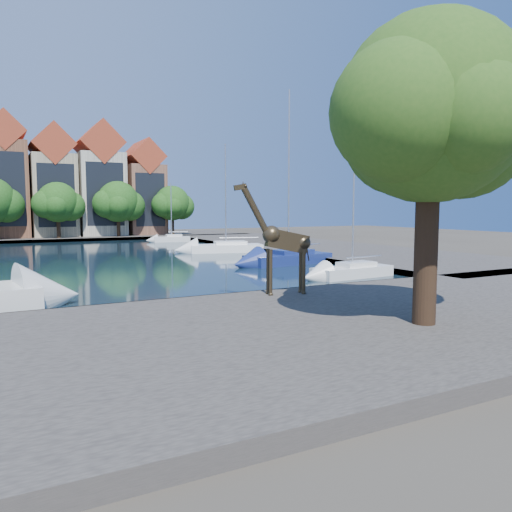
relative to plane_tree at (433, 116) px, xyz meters
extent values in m
plane|color=#38332B|center=(-7.62, 9.01, -7.67)|extent=(160.00, 160.00, 0.00)
cube|color=black|center=(-7.62, 33.01, -7.63)|extent=(38.00, 50.00, 0.08)
cube|color=#47433E|center=(-7.62, 2.01, -7.42)|extent=(50.00, 14.00, 0.50)
cube|color=#47433E|center=(-7.62, 65.01, -7.42)|extent=(60.00, 16.00, 0.50)
cube|color=#47433E|center=(17.38, 33.01, -7.42)|extent=(14.00, 52.00, 0.50)
cylinder|color=#332114|center=(-0.12, 0.01, -4.42)|extent=(0.80, 0.80, 5.50)
sphere|color=#284F16|center=(-0.12, 0.01, 0.25)|extent=(6.40, 6.40, 6.40)
sphere|color=#284F16|center=(1.80, 0.31, -0.39)|extent=(4.80, 4.80, 4.80)
sphere|color=#284F16|center=(-1.88, -0.39, -0.07)|extent=(4.48, 4.48, 4.48)
cube|color=brown|center=(-11.62, 65.01, -0.67)|extent=(5.39, 9.00, 13.00)
cube|color=maroon|center=(-11.62, 65.01, 7.04)|extent=(5.44, 9.18, 5.44)
cube|color=black|center=(-11.62, 60.53, -0.67)|extent=(4.40, 0.05, 9.75)
cube|color=tan|center=(-5.62, 65.01, -1.42)|extent=(5.88, 9.00, 11.50)
cube|color=maroon|center=(-5.62, 65.01, 5.65)|extent=(5.94, 9.18, 5.94)
cube|color=black|center=(-5.62, 60.53, -1.42)|extent=(4.80, 0.05, 8.62)
cube|color=#BDB5A1|center=(0.88, 65.01, -1.17)|extent=(6.37, 9.00, 12.00)
cube|color=maroon|center=(0.88, 65.01, 6.26)|extent=(6.43, 9.18, 6.43)
cube|color=black|center=(0.88, 60.53, -1.17)|extent=(5.20, 0.05, 9.00)
cube|color=brown|center=(7.38, 65.01, -1.92)|extent=(5.39, 9.00, 10.50)
cube|color=maroon|center=(7.38, 65.01, 4.54)|extent=(5.44, 9.18, 5.44)
cube|color=black|center=(7.38, 60.53, -1.92)|extent=(4.40, 0.05, 7.88)
sphere|color=#1E4012|center=(-11.82, 59.81, -2.77)|extent=(4.50, 4.50, 4.50)
cylinder|color=#332114|center=(-5.62, 59.51, -5.57)|extent=(0.50, 0.50, 3.20)
sphere|color=#1E4012|center=(-5.62, 59.51, -2.35)|extent=(5.40, 5.40, 5.40)
sphere|color=#1E4012|center=(-4.00, 59.81, -2.89)|extent=(4.05, 4.05, 4.05)
sphere|color=#1E4012|center=(-7.10, 59.11, -2.62)|extent=(3.78, 3.78, 3.78)
cylinder|color=#332114|center=(2.38, 59.51, -5.57)|extent=(0.50, 0.50, 3.20)
sphere|color=#1E4012|center=(2.38, 59.51, -2.23)|extent=(5.80, 5.80, 5.80)
sphere|color=#1E4012|center=(4.12, 59.81, -2.81)|extent=(4.35, 4.35, 4.35)
sphere|color=#1E4012|center=(0.79, 59.11, -2.52)|extent=(4.06, 4.06, 4.06)
cylinder|color=#332114|center=(10.38, 59.51, -5.57)|extent=(0.50, 0.50, 3.20)
sphere|color=#1E4012|center=(10.38, 59.51, -2.41)|extent=(5.20, 5.20, 5.20)
sphere|color=#1E4012|center=(11.94, 59.81, -2.93)|extent=(3.90, 3.90, 3.90)
sphere|color=#1E4012|center=(8.95, 59.11, -2.67)|extent=(3.64, 3.64, 3.64)
cylinder|color=#382C1C|center=(-2.10, 7.47, -6.09)|extent=(0.16, 0.16, 2.16)
cylinder|color=#382C1C|center=(-2.01, 7.91, -6.09)|extent=(0.16, 0.16, 2.16)
cylinder|color=#382C1C|center=(-0.50, 7.12, -6.09)|extent=(0.16, 0.16, 2.16)
cylinder|color=#382C1C|center=(-0.40, 7.56, -6.09)|extent=(0.16, 0.16, 2.16)
cube|color=#382C1C|center=(-1.20, 7.51, -4.66)|extent=(2.16, 1.00, 1.26)
cylinder|color=#382C1C|center=(-2.70, 7.84, -3.25)|extent=(1.41, 0.60, 2.23)
cube|color=#382C1C|center=(-3.42, 7.99, -2.16)|extent=(0.62, 0.31, 0.34)
cube|color=silver|center=(7.13, 13.01, -7.15)|extent=(5.75, 2.44, 0.88)
cube|color=silver|center=(7.13, 13.01, -6.86)|extent=(2.56, 1.58, 0.49)
cylinder|color=#B2B2B7|center=(7.13, 13.01, -2.95)|extent=(0.12, 0.12, 7.92)
cube|color=navy|center=(7.38, 21.38, -7.07)|extent=(7.54, 3.51, 1.03)
cube|color=navy|center=(7.38, 21.38, -6.73)|extent=(3.39, 2.20, 0.57)
cylinder|color=#B2B2B7|center=(7.38, 21.38, -0.37)|extent=(0.14, 0.14, 12.84)
cube|color=white|center=(7.38, 33.47, -7.09)|extent=(7.64, 4.25, 1.01)
cube|color=white|center=(7.38, 33.47, -6.75)|extent=(3.51, 2.50, 0.56)
cylinder|color=#B2B2B7|center=(7.38, 33.47, -1.79)|extent=(0.13, 0.13, 10.03)
cube|color=silver|center=(7.38, 50.87, -7.14)|extent=(4.85, 2.32, 0.91)
cube|color=silver|center=(7.38, 50.87, -6.83)|extent=(2.19, 1.44, 0.50)
cylinder|color=#B2B2B7|center=(7.38, 50.87, -3.39)|extent=(0.12, 0.12, 6.99)
camera|label=1|loc=(-13.43, -12.53, -3.09)|focal=35.00mm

